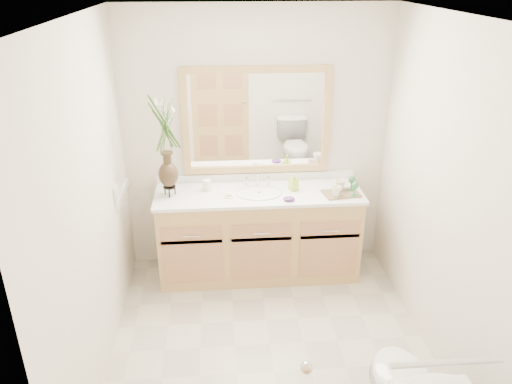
{
  "coord_description": "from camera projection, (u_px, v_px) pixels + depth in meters",
  "views": [
    {
      "loc": [
        -0.35,
        -3.0,
        2.66
      ],
      "look_at": [
        -0.05,
        0.65,
        1.0
      ],
      "focal_mm": 35.0,
      "sensor_mm": 36.0,
      "label": 1
    }
  ],
  "objects": [
    {
      "name": "switch_plate",
      "position": [
        116.0,
        193.0,
        4.05
      ],
      "size": [
        0.02,
        0.12,
        0.12
      ],
      "primitive_type": "cube",
      "color": "white",
      "rests_on": "wall_left"
    },
    {
      "name": "tray",
      "position": [
        341.0,
        193.0,
        4.38
      ],
      "size": [
        0.34,
        0.25,
        0.02
      ],
      "primitive_type": "cube",
      "rotation": [
        0.0,
        0.0,
        0.16
      ],
      "color": "brown",
      "rests_on": "counter"
    },
    {
      "name": "purple_dish",
      "position": [
        289.0,
        199.0,
        4.26
      ],
      "size": [
        0.11,
        0.09,
        0.03
      ],
      "primitive_type": "ellipsoid",
      "rotation": [
        0.0,
        0.0,
        0.09
      ],
      "color": "#50246C",
      "rests_on": "counter"
    },
    {
      "name": "floor",
      "position": [
        270.0,
        344.0,
        3.85
      ],
      "size": [
        2.6,
        2.6,
        0.0
      ],
      "primitive_type": "plane",
      "color": "#B8B09D",
      "rests_on": "ground"
    },
    {
      "name": "mug_left",
      "position": [
        336.0,
        191.0,
        4.31
      ],
      "size": [
        0.11,
        0.11,
        0.09
      ],
      "primitive_type": "imported",
      "rotation": [
        0.0,
        0.0,
        -0.33
      ],
      "color": "white",
      "rests_on": "tray"
    },
    {
      "name": "mirror",
      "position": [
        257.0,
        121.0,
        4.43
      ],
      "size": [
        1.32,
        0.04,
        0.97
      ],
      "color": "white",
      "rests_on": "wall_back"
    },
    {
      "name": "wall_back",
      "position": [
        256.0,
        142.0,
        4.53
      ],
      "size": [
        2.4,
        0.02,
        2.4
      ],
      "primitive_type": "cube",
      "color": "white",
      "rests_on": "floor"
    },
    {
      "name": "wall_front",
      "position": [
        304.0,
        334.0,
        2.17
      ],
      "size": [
        2.4,
        0.02,
        2.4
      ],
      "primitive_type": "cube",
      "color": "white",
      "rests_on": "floor"
    },
    {
      "name": "tumbler",
      "position": [
        207.0,
        185.0,
        4.45
      ],
      "size": [
        0.08,
        0.08,
        0.1
      ],
      "primitive_type": "cylinder",
      "color": "white",
      "rests_on": "counter"
    },
    {
      "name": "mug_right",
      "position": [
        339.0,
        185.0,
        4.41
      ],
      "size": [
        0.14,
        0.14,
        0.1
      ],
      "primitive_type": "imported",
      "rotation": [
        0.0,
        0.0,
        0.55
      ],
      "color": "white",
      "rests_on": "tray"
    },
    {
      "name": "wall_right",
      "position": [
        445.0,
        198.0,
        3.44
      ],
      "size": [
        0.02,
        2.6,
        2.4
      ],
      "primitive_type": "cube",
      "color": "white",
      "rests_on": "floor"
    },
    {
      "name": "soap_bottle",
      "position": [
        294.0,
        183.0,
        4.45
      ],
      "size": [
        0.08,
        0.08,
        0.14
      ],
      "primitive_type": "imported",
      "rotation": [
        0.0,
        0.0,
        0.38
      ],
      "color": "#A3D832",
      "rests_on": "counter"
    },
    {
      "name": "counter",
      "position": [
        259.0,
        194.0,
        4.43
      ],
      "size": [
        1.84,
        0.57,
        0.03
      ],
      "primitive_type": "cube",
      "color": "white",
      "rests_on": "vanity"
    },
    {
      "name": "ceiling",
      "position": [
        275.0,
        16.0,
        2.86
      ],
      "size": [
        2.4,
        2.6,
        0.02
      ],
      "primitive_type": "cube",
      "color": "white",
      "rests_on": "wall_back"
    },
    {
      "name": "grab_bar",
      "position": [
        447.0,
        363.0,
        2.36
      ],
      "size": [
        0.55,
        0.03,
        0.03
      ],
      "primitive_type": "cylinder",
      "rotation": [
        0.0,
        1.57,
        0.0
      ],
      "color": "silver",
      "rests_on": "wall_front"
    },
    {
      "name": "soap_dish",
      "position": [
        229.0,
        196.0,
        4.33
      ],
      "size": [
        0.09,
        0.09,
        0.03
      ],
      "color": "white",
      "rests_on": "counter"
    },
    {
      "name": "wall_left",
      "position": [
        90.0,
        211.0,
        3.27
      ],
      "size": [
        0.02,
        2.6,
        2.4
      ],
      "primitive_type": "cube",
      "color": "white",
      "rests_on": "floor"
    },
    {
      "name": "goblet_back",
      "position": [
        352.0,
        180.0,
        4.4
      ],
      "size": [
        0.06,
        0.06,
        0.13
      ],
      "color": "#28793C",
      "rests_on": "tray"
    },
    {
      "name": "door",
      "position": [
        236.0,
        370.0,
        2.25
      ],
      "size": [
        0.8,
        0.03,
        2.0
      ],
      "primitive_type": "cube",
      "color": "tan",
      "rests_on": "floor"
    },
    {
      "name": "goblet_front",
      "position": [
        355.0,
        187.0,
        4.29
      ],
      "size": [
        0.06,
        0.06,
        0.13
      ],
      "color": "#28793C",
      "rests_on": "tray"
    },
    {
      "name": "vanity",
      "position": [
        259.0,
        235.0,
        4.6
      ],
      "size": [
        1.8,
        0.55,
        0.8
      ],
      "color": "tan",
      "rests_on": "floor"
    },
    {
      "name": "flower_vase",
      "position": [
        165.0,
        134.0,
        4.14
      ],
      "size": [
        0.2,
        0.2,
        0.83
      ],
      "rotation": [
        0.0,
        0.0,
        0.27
      ],
      "color": "black",
      "rests_on": "counter"
    },
    {
      "name": "sink",
      "position": [
        259.0,
        199.0,
        4.43
      ],
      "size": [
        0.38,
        0.34,
        0.23
      ],
      "color": "white",
      "rests_on": "counter"
    }
  ]
}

